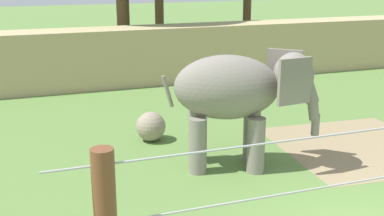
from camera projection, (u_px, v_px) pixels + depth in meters
The scene contains 4 objects.
dirt_patch at pixel (357, 146), 14.03m from camera, with size 4.26×4.47×0.01m, color #937F5B.
embankment_wall at pixel (161, 54), 21.62m from camera, with size 36.00×1.80×2.40m, color tan.
elephant at pixel (239, 92), 12.14m from camera, with size 3.78×2.25×2.91m.
enrichment_ball at pixel (151, 126), 14.39m from camera, with size 0.86×0.86×0.86m, color gray.
Camera 1 is at (-5.93, -6.85, 4.91)m, focal length 46.60 mm.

